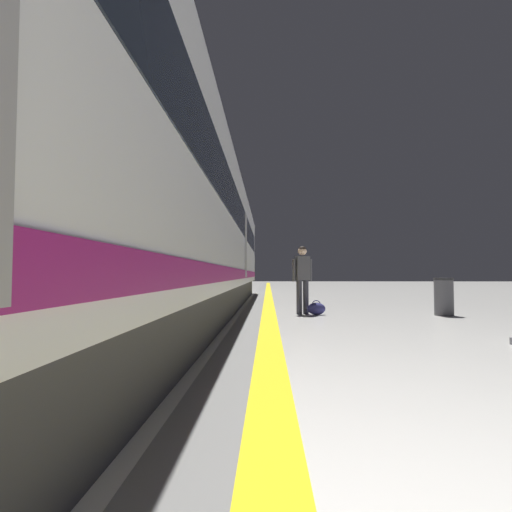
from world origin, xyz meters
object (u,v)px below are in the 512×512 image
(duffel_bag_near, at_px, (316,309))
(high_speed_train, at_px, (124,173))
(passenger_near, at_px, (302,274))
(waste_bin, at_px, (444,296))

(duffel_bag_near, bearing_deg, high_speed_train, -130.01)
(high_speed_train, relative_size, duffel_bag_near, 77.54)
(passenger_near, relative_size, duffel_bag_near, 3.87)
(passenger_near, distance_m, duffel_bag_near, 0.92)
(high_speed_train, xyz_separation_m, waste_bin, (6.41, 3.93, -2.05))
(high_speed_train, bearing_deg, duffel_bag_near, 49.99)
(duffel_bag_near, height_order, waste_bin, waste_bin)
(waste_bin, bearing_deg, passenger_near, 175.72)
(high_speed_train, height_order, passenger_near, high_speed_train)
(high_speed_train, bearing_deg, passenger_near, 54.18)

